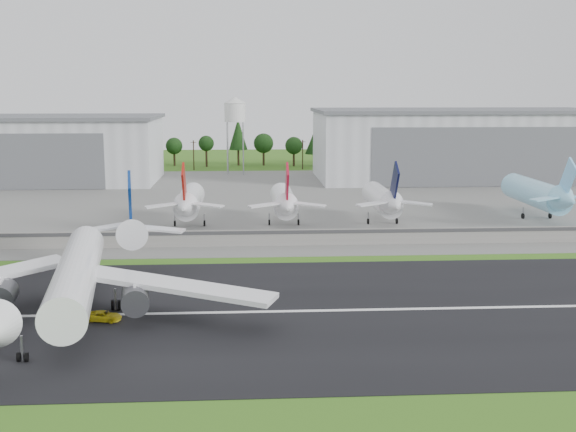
{
  "coord_description": "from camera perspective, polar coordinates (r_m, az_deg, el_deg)",
  "views": [
    {
      "loc": [
        -1.48,
        -91.42,
        32.18
      ],
      "look_at": [
        6.42,
        40.0,
        9.0
      ],
      "focal_mm": 45.0,
      "sensor_mm": 36.0,
      "label": 1
    }
  ],
  "objects": [
    {
      "name": "ground",
      "position": [
        96.93,
        -2.4,
        -9.41
      ],
      "size": [
        600.0,
        600.0,
        0.0
      ],
      "primitive_type": "plane",
      "color": "#376016",
      "rests_on": "ground"
    },
    {
      "name": "runway",
      "position": [
        106.4,
        -2.51,
        -7.6
      ],
      "size": [
        320.0,
        60.0,
        0.1
      ],
      "primitive_type": "cube",
      "color": "black",
      "rests_on": "ground"
    },
    {
      "name": "runway_centerline",
      "position": [
        106.38,
        -2.51,
        -7.57
      ],
      "size": [
        220.0,
        1.0,
        0.02
      ],
      "primitive_type": "cube",
      "color": "white",
      "rests_on": "runway"
    },
    {
      "name": "apron",
      "position": [
        213.86,
        -3.01,
        1.33
      ],
      "size": [
        320.0,
        150.0,
        0.1
      ],
      "primitive_type": "cube",
      "color": "slate",
      "rests_on": "ground"
    },
    {
      "name": "blast_fence",
      "position": [
        149.53,
        -2.8,
        -1.75
      ],
      "size": [
        240.0,
        0.61,
        3.5
      ],
      "color": "gray",
      "rests_on": "ground"
    },
    {
      "name": "hangar_west",
      "position": [
        268.88,
        -20.49,
        4.97
      ],
      "size": [
        97.0,
        44.0,
        23.2
      ],
      "color": "silver",
      "rests_on": "ground"
    },
    {
      "name": "hangar_east",
      "position": [
        268.22,
        13.2,
        5.54
      ],
      "size": [
        102.0,
        47.0,
        25.2
      ],
      "color": "silver",
      "rests_on": "ground"
    },
    {
      "name": "water_tower",
      "position": [
        276.55,
        -4.21,
        8.38
      ],
      "size": [
        8.4,
        8.4,
        29.4
      ],
      "color": "#99999E",
      "rests_on": "ground"
    },
    {
      "name": "utility_poles",
      "position": [
        293.2,
        -3.14,
        3.67
      ],
      "size": [
        230.0,
        3.0,
        12.0
      ],
      "primitive_type": null,
      "color": "black",
      "rests_on": "ground"
    },
    {
      "name": "treeline",
      "position": [
        308.11,
        -3.15,
        3.98
      ],
      "size": [
        320.0,
        16.0,
        22.0
      ],
      "primitive_type": null,
      "color": "black",
      "rests_on": "ground"
    },
    {
      "name": "main_airliner",
      "position": [
        107.37,
        -16.4,
        -5.15
      ],
      "size": [
        56.66,
        59.19,
        18.17
      ],
      "rotation": [
        0.0,
        0.0,
        3.29
      ],
      "color": "white",
      "rests_on": "runway"
    },
    {
      "name": "ground_vehicle",
      "position": [
        105.31,
        -14.37,
        -7.67
      ],
      "size": [
        5.46,
        3.31,
        1.42
      ],
      "primitive_type": "imported",
      "rotation": [
        0.0,
        0.0,
        1.37
      ],
      "color": "yellow",
      "rests_on": "runway"
    },
    {
      "name": "parked_jet_red_a",
      "position": [
        170.5,
        -7.85,
        1.12
      ],
      "size": [
        7.36,
        31.29,
        16.7
      ],
      "color": "white",
      "rests_on": "ground"
    },
    {
      "name": "parked_jet_red_b",
      "position": [
        170.23,
        -0.31,
        1.17
      ],
      "size": [
        7.36,
        31.29,
        16.58
      ],
      "color": "white",
      "rests_on": "ground"
    },
    {
      "name": "parked_jet_navy",
      "position": [
        173.17,
        7.6,
        1.25
      ],
      "size": [
        7.36,
        31.29,
        16.66
      ],
      "color": "white",
      "rests_on": "ground"
    },
    {
      "name": "parked_jet_skyblue",
      "position": [
        189.6,
        19.29,
        1.65
      ],
      "size": [
        7.36,
        37.29,
        17.12
      ],
      "color": "#8FD7F7",
      "rests_on": "ground"
    }
  ]
}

